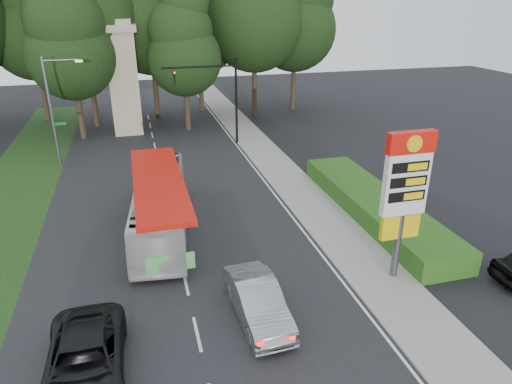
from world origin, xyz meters
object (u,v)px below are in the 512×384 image
object	(u,v)px
sedan_silver	(258,301)
suv_charcoal	(85,362)
traffic_signal_mast	(221,90)
monument	(123,77)
transit_bus	(160,205)
streetlight_signs	(54,107)
gas_station_pylon	(405,187)

from	to	relation	value
sedan_silver	suv_charcoal	xyz separation A→B (m)	(-6.34, -1.60, -0.01)
traffic_signal_mast	monument	world-z (taller)	monument
transit_bus	sedan_silver	xyz separation A→B (m)	(3.06, -8.52, -0.71)
traffic_signal_mast	suv_charcoal	bearing A→B (deg)	-111.09
traffic_signal_mast	transit_bus	size ratio (longest dim) A/B	0.67
suv_charcoal	monument	bearing A→B (deg)	86.97
streetlight_signs	gas_station_pylon	bearing A→B (deg)	-51.04
traffic_signal_mast	streetlight_signs	bearing A→B (deg)	-171.08
sedan_silver	gas_station_pylon	bearing A→B (deg)	7.11
monument	traffic_signal_mast	bearing A→B (deg)	-38.00
suv_charcoal	traffic_signal_mast	bearing A→B (deg)	69.34
transit_bus	suv_charcoal	size ratio (longest dim) A/B	1.94
streetlight_signs	transit_bus	distance (m)	14.46
transit_bus	sedan_silver	distance (m)	9.08
monument	gas_station_pylon	bearing A→B (deg)	-68.20
traffic_signal_mast	gas_station_pylon	bearing A→B (deg)	-80.91
traffic_signal_mast	streetlight_signs	xyz separation A→B (m)	(-12.67, -1.99, -0.23)
suv_charcoal	streetlight_signs	bearing A→B (deg)	98.27
transit_bus	gas_station_pylon	bearing A→B (deg)	-30.81
monument	sedan_silver	world-z (taller)	monument
gas_station_pylon	traffic_signal_mast	world-z (taller)	traffic_signal_mast
transit_bus	traffic_signal_mast	bearing A→B (deg)	73.07
traffic_signal_mast	transit_bus	xyz separation A→B (m)	(-6.26, -14.61, -3.17)
gas_station_pylon	sedan_silver	bearing A→B (deg)	-170.44
streetlight_signs	monument	distance (m)	9.44
streetlight_signs	suv_charcoal	bearing A→B (deg)	-82.16
monument	suv_charcoal	distance (m)	31.10
streetlight_signs	sedan_silver	xyz separation A→B (m)	(9.47, -21.15, -3.65)
transit_bus	monument	bearing A→B (deg)	100.20
sedan_silver	suv_charcoal	world-z (taller)	sedan_silver
gas_station_pylon	streetlight_signs	size ratio (longest dim) A/B	0.86
gas_station_pylon	transit_bus	xyz separation A→B (m)	(-9.78, 7.39, -2.95)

